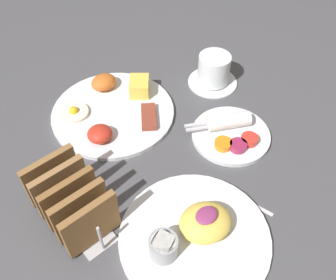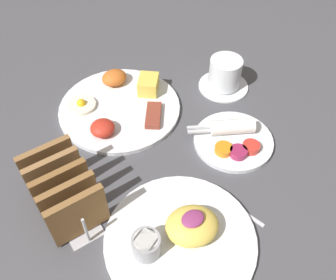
% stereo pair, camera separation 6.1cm
% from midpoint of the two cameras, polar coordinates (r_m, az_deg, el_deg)
% --- Properties ---
extents(ground_plane, '(3.00, 3.00, 0.00)m').
position_cam_midpoint_polar(ground_plane, '(0.72, -1.00, -6.97)').
color(ground_plane, '#47474C').
extents(plate_breakfast, '(0.28, 0.28, 0.05)m').
position_cam_midpoint_polar(plate_breakfast, '(0.86, -5.34, 5.31)').
color(plate_breakfast, white).
rests_on(plate_breakfast, ground_plane).
extents(plate_condiments, '(0.17, 0.17, 0.04)m').
position_cam_midpoint_polar(plate_condiments, '(0.80, 12.08, 0.10)').
color(plate_condiments, white).
rests_on(plate_condiments, ground_plane).
extents(plate_foreground, '(0.26, 0.26, 0.06)m').
position_cam_midpoint_polar(plate_foreground, '(0.65, 4.63, -14.56)').
color(plate_foreground, white).
rests_on(plate_foreground, ground_plane).
extents(toast_rack, '(0.10, 0.18, 0.10)m').
position_cam_midpoint_polar(toast_rack, '(0.67, -13.17, -7.62)').
color(toast_rack, '#B7B7BC').
rests_on(toast_rack, ground_plane).
extents(coffee_cup, '(0.12, 0.12, 0.08)m').
position_cam_midpoint_polar(coffee_cup, '(0.91, 10.56, 9.63)').
color(coffee_cup, white).
rests_on(coffee_cup, ground_plane).
extents(teaspoon, '(0.05, 0.12, 0.01)m').
position_cam_midpoint_polar(teaspoon, '(0.72, 10.91, -8.75)').
color(teaspoon, silver).
rests_on(teaspoon, ground_plane).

